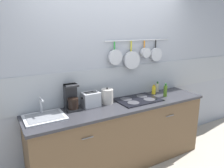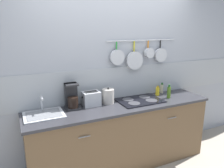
# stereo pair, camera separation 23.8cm
# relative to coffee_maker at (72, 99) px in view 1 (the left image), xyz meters

# --- Properties ---
(ground_plane) EXTENTS (12.00, 12.00, 0.00)m
(ground_plane) POSITION_rel_coffee_maker_xyz_m (0.64, -0.18, -1.06)
(ground_plane) COLOR #9E9384
(wall_back) EXTENTS (7.20, 0.16, 2.60)m
(wall_back) POSITION_rel_coffee_maker_xyz_m (0.64, 0.15, 0.22)
(wall_back) COLOR #999EA8
(wall_back) RESTS_ON ground_plane
(cabinet_base) EXTENTS (2.53, 0.55, 0.89)m
(cabinet_base) POSITION_rel_coffee_maker_xyz_m (0.64, -0.18, -0.62)
(cabinet_base) COLOR brown
(cabinet_base) RESTS_ON ground_plane
(countertop) EXTENTS (2.57, 0.57, 0.03)m
(countertop) POSITION_rel_coffee_maker_xyz_m (0.64, -0.18, -0.15)
(countertop) COLOR #2D2D33
(countertop) RESTS_ON cabinet_base
(sink_basin) EXTENTS (0.47, 0.38, 0.21)m
(sink_basin) POSITION_rel_coffee_maker_xyz_m (-0.37, -0.09, -0.12)
(sink_basin) COLOR #B7BABF
(sink_basin) RESTS_ON countertop
(coffee_maker) EXTENTS (0.18, 0.19, 0.33)m
(coffee_maker) POSITION_rel_coffee_maker_xyz_m (0.00, 0.00, 0.00)
(coffee_maker) COLOR #262628
(coffee_maker) RESTS_ON countertop
(toaster) EXTENTS (0.24, 0.16, 0.20)m
(toaster) POSITION_rel_coffee_maker_xyz_m (0.25, -0.03, -0.04)
(toaster) COLOR #B7BABF
(toaster) RESTS_ON countertop
(kettle) EXTENTS (0.16, 0.16, 0.22)m
(kettle) POSITION_rel_coffee_maker_xyz_m (0.50, -0.03, -0.03)
(kettle) COLOR beige
(kettle) RESTS_ON countertop
(cooktop) EXTENTS (0.62, 0.44, 0.01)m
(cooktop) POSITION_rel_coffee_maker_xyz_m (0.94, -0.13, -0.13)
(cooktop) COLOR black
(cooktop) RESTS_ON countertop
(bottle_vinegar) EXTENTS (0.06, 0.06, 0.15)m
(bottle_vinegar) POSITION_rel_coffee_maker_xyz_m (1.34, -0.01, -0.07)
(bottle_vinegar) COLOR yellow
(bottle_vinegar) RESTS_ON countertop
(bottle_sesame_oil) EXTENTS (0.05, 0.05, 0.20)m
(bottle_sesame_oil) POSITION_rel_coffee_maker_xyz_m (1.41, -0.20, -0.05)
(bottle_sesame_oil) COLOR #4C721E
(bottle_sesame_oil) RESTS_ON countertop
(bottle_olive_oil) EXTENTS (0.05, 0.05, 0.17)m
(bottle_olive_oil) POSITION_rel_coffee_maker_xyz_m (1.47, 0.05, -0.06)
(bottle_olive_oil) COLOR #BFB799
(bottle_olive_oil) RESTS_ON countertop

